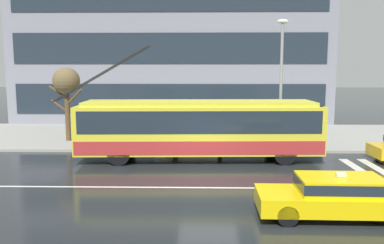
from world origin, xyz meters
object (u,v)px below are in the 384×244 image
(trolleybus, at_px, (199,128))
(street_tree_bare, at_px, (66,83))
(street_lamp, at_px, (281,74))
(bus_shelter, at_px, (187,112))
(taxi_oncoming_near, at_px, (336,195))
(pedestrian_approaching_curb, at_px, (257,115))
(pedestrian_at_shelter, at_px, (174,120))
(pedestrian_walking_past, at_px, (221,119))

(trolleybus, relative_size, street_tree_bare, 2.93)
(trolleybus, xyz_separation_m, street_lamp, (4.38, 2.19, 2.62))
(bus_shelter, bearing_deg, taxi_oncoming_near, -66.29)
(pedestrian_approaching_curb, bearing_deg, taxi_oncoming_near, -85.59)
(pedestrian_at_shelter, xyz_separation_m, pedestrian_walking_past, (2.58, -0.19, 0.12))
(pedestrian_walking_past, bearing_deg, pedestrian_approaching_curb, 36.29)
(pedestrian_approaching_curb, bearing_deg, trolleybus, -132.56)
(pedestrian_at_shelter, distance_m, street_lamp, 6.33)
(pedestrian_at_shelter, relative_size, pedestrian_walking_past, 0.94)
(bus_shelter, distance_m, pedestrian_at_shelter, 1.55)
(bus_shelter, distance_m, pedestrian_walking_past, 2.46)
(street_lamp, bearing_deg, pedestrian_walking_past, -177.19)
(bus_shelter, height_order, pedestrian_walking_past, bus_shelter)
(trolleybus, relative_size, taxi_oncoming_near, 2.81)
(trolleybus, distance_m, bus_shelter, 3.68)
(pedestrian_approaching_curb, height_order, street_lamp, street_lamp)
(street_tree_bare, bearing_deg, street_lamp, -9.85)
(street_tree_bare, bearing_deg, pedestrian_at_shelter, -17.80)
(trolleybus, relative_size, street_lamp, 1.87)
(pedestrian_walking_past, xyz_separation_m, street_lamp, (3.21, 0.16, 2.43))
(taxi_oncoming_near, height_order, pedestrian_approaching_curb, pedestrian_approaching_curb)
(trolleybus, xyz_separation_m, bus_shelter, (-0.73, 3.58, 0.40))
(pedestrian_walking_past, xyz_separation_m, street_tree_bare, (-9.17, 2.31, 1.82))
(trolleybus, bearing_deg, street_lamp, 26.57)
(bus_shelter, distance_m, street_lamp, 5.74)
(taxi_oncoming_near, relative_size, pedestrian_at_shelter, 2.43)
(taxi_oncoming_near, relative_size, bus_shelter, 1.13)
(street_lamp, distance_m, street_tree_bare, 12.58)
(taxi_oncoming_near, distance_m, bus_shelter, 12.28)
(pedestrian_walking_past, bearing_deg, pedestrian_at_shelter, 175.71)
(taxi_oncoming_near, xyz_separation_m, street_tree_bare, (-12.17, 11.93, 2.91))
(pedestrian_at_shelter, bearing_deg, bus_shelter, 63.33)
(taxi_oncoming_near, bearing_deg, bus_shelter, 113.71)
(bus_shelter, bearing_deg, street_tree_bare, 174.05)
(pedestrian_approaching_curb, height_order, pedestrian_walking_past, pedestrian_approaching_curb)
(taxi_oncoming_near, bearing_deg, pedestrian_walking_past, 107.34)
(taxi_oncoming_near, bearing_deg, street_tree_bare, 135.57)
(trolleybus, bearing_deg, street_tree_bare, 151.51)
(pedestrian_walking_past, bearing_deg, trolleybus, -119.92)
(pedestrian_walking_past, distance_m, street_lamp, 4.03)
(bus_shelter, height_order, pedestrian_approaching_curb, bus_shelter)
(street_lamp, height_order, street_tree_bare, street_lamp)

